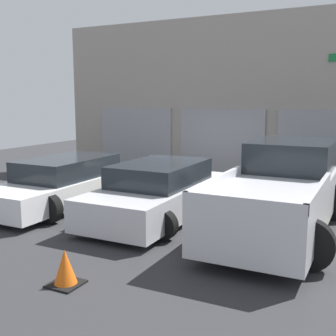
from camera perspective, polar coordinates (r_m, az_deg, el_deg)
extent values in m
plane|color=#2D2D30|center=(11.51, 3.11, -4.41)|extent=(28.00, 28.00, 0.00)
cube|color=#9E9389|center=(14.27, 8.55, 9.08)|extent=(12.56, 0.60, 5.39)
cube|color=#939399|center=(15.50, -4.42, 3.66)|extent=(2.90, 0.08, 2.42)
cube|color=#939399|center=(14.09, 7.21, 3.05)|extent=(2.90, 0.08, 2.42)
cube|color=#939399|center=(13.38, 20.69, 2.20)|extent=(2.90, 0.08, 2.42)
cube|color=silver|center=(8.78, 14.68, -4.43)|extent=(1.88, 5.18, 0.90)
cube|color=#1E2328|center=(10.02, 16.56, 1.70)|extent=(1.73, 2.33, 0.66)
cube|color=silver|center=(7.81, 6.59, -1.83)|extent=(0.08, 2.85, 0.18)
cube|color=silver|center=(7.41, 19.77, -2.94)|extent=(0.08, 2.85, 0.18)
cube|color=silver|center=(6.25, 9.98, -4.72)|extent=(1.88, 0.08, 0.18)
cylinder|color=black|center=(10.55, 12.04, -3.49)|extent=(0.85, 0.22, 0.85)
cylinder|color=black|center=(10.28, 21.03, -4.25)|extent=(0.85, 0.22, 0.85)
cylinder|color=black|center=(7.58, 5.82, -8.39)|extent=(0.85, 0.22, 0.85)
cylinder|color=black|center=(7.20, 18.43, -9.80)|extent=(0.85, 0.22, 0.85)
cube|color=white|center=(11.25, -13.72, -2.70)|extent=(1.75, 4.76, 0.57)
cube|color=#1E2328|center=(11.25, -13.44, 0.10)|extent=(1.54, 2.62, 0.50)
cylinder|color=black|center=(12.87, -12.08, -1.62)|extent=(0.67, 0.22, 0.67)
cylinder|color=black|center=(11.99, -6.34, -2.27)|extent=(0.67, 0.22, 0.67)
cylinder|color=black|center=(9.71, -15.86, -5.32)|extent=(0.67, 0.22, 0.67)
cube|color=silver|center=(9.74, -1.32, -4.10)|extent=(1.83, 4.39, 0.66)
cube|color=#1E2328|center=(9.72, -1.03, -0.66)|extent=(1.61, 2.42, 0.49)
cylinder|color=black|center=(11.31, -1.69, -3.05)|extent=(0.61, 0.22, 0.61)
cylinder|color=black|center=(10.67, 5.95, -3.86)|extent=(0.61, 0.22, 0.61)
cylinder|color=black|center=(9.08, -9.89, -6.30)|extent=(0.61, 0.22, 0.61)
cylinder|color=black|center=(8.26, -0.79, -7.74)|extent=(0.61, 0.22, 0.61)
cube|color=gold|center=(12.26, -18.54, -4.02)|extent=(0.12, 2.20, 0.01)
cube|color=gold|center=(10.54, -7.92, -5.75)|extent=(0.12, 2.20, 0.01)
cube|color=gold|center=(9.32, 6.20, -7.72)|extent=(0.12, 2.20, 0.01)
cube|color=black|center=(6.65, -13.67, -15.01)|extent=(0.47, 0.47, 0.03)
cone|color=orange|center=(6.55, -13.75, -12.93)|extent=(0.36, 0.36, 0.55)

